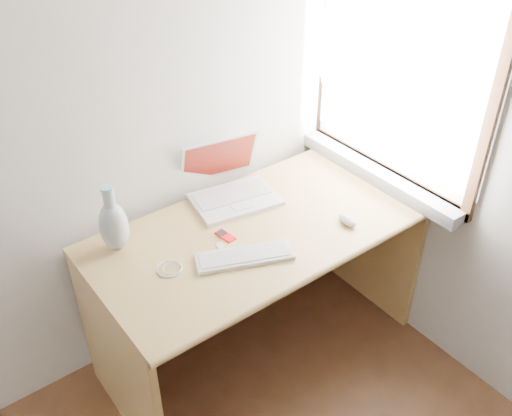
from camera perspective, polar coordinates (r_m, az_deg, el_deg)
window at (r=2.54m, az=13.54°, el=12.98°), size 0.11×0.99×1.10m
desk at (r=2.58m, az=-0.86°, el=-4.80°), size 1.43×0.72×0.76m
laptop at (r=2.55m, az=-2.77°, el=2.24°), size 0.41×0.37×0.25m
external_keyboard at (r=2.23m, az=-1.15°, el=-4.85°), size 0.40×0.25×0.02m
mouse at (r=2.43m, az=9.19°, el=-1.16°), size 0.08×0.11×0.03m
ipod at (r=2.34m, az=-3.09°, el=-2.79°), size 0.05×0.09×0.01m
cable_coil at (r=2.21m, az=-8.66°, el=-6.04°), size 0.13×0.13×0.01m
remote at (r=2.28m, az=-3.49°, el=-4.06°), size 0.05×0.08×0.01m
vase at (r=2.28m, az=-14.05°, el=-1.61°), size 0.11×0.11×0.29m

